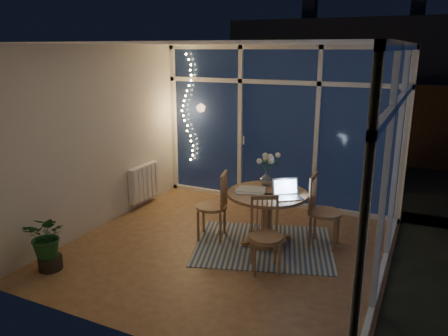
# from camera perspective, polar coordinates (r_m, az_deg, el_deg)

# --- Properties ---
(floor) EXTENTS (4.00, 4.00, 0.00)m
(floor) POSITION_cam_1_polar(r_m,az_deg,el_deg) (5.84, 0.26, -10.46)
(floor) COLOR brown
(floor) RESTS_ON ground
(ceiling) EXTENTS (4.00, 4.00, 0.00)m
(ceiling) POSITION_cam_1_polar(r_m,az_deg,el_deg) (5.26, 0.29, 15.95)
(ceiling) COLOR white
(ceiling) RESTS_ON wall_back
(wall_back) EXTENTS (4.00, 0.04, 2.60)m
(wall_back) POSITION_cam_1_polar(r_m,az_deg,el_deg) (7.23, 7.13, 5.32)
(wall_back) COLOR beige
(wall_back) RESTS_ON floor
(wall_front) EXTENTS (4.00, 0.04, 2.60)m
(wall_front) POSITION_cam_1_polar(r_m,az_deg,el_deg) (3.77, -12.93, -4.36)
(wall_front) COLOR beige
(wall_front) RESTS_ON floor
(wall_left) EXTENTS (0.04, 4.00, 2.60)m
(wall_left) POSITION_cam_1_polar(r_m,az_deg,el_deg) (6.50, -15.90, 3.72)
(wall_left) COLOR beige
(wall_left) RESTS_ON floor
(wall_right) EXTENTS (0.04, 4.00, 2.60)m
(wall_right) POSITION_cam_1_polar(r_m,az_deg,el_deg) (4.92, 21.82, -0.44)
(wall_right) COLOR beige
(wall_right) RESTS_ON floor
(window_wall_back) EXTENTS (4.00, 0.10, 2.60)m
(window_wall_back) POSITION_cam_1_polar(r_m,az_deg,el_deg) (7.19, 7.02, 5.28)
(window_wall_back) COLOR white
(window_wall_back) RESTS_ON floor
(window_wall_right) EXTENTS (0.10, 4.00, 2.60)m
(window_wall_right) POSITION_cam_1_polar(r_m,az_deg,el_deg) (4.92, 21.36, -0.39)
(window_wall_right) COLOR white
(window_wall_right) RESTS_ON floor
(radiator) EXTENTS (0.10, 0.70, 0.58)m
(radiator) POSITION_cam_1_polar(r_m,az_deg,el_deg) (7.36, -10.44, -1.85)
(radiator) COLOR white
(radiator) RESTS_ON wall_left
(fairy_lights) EXTENTS (0.24, 0.10, 1.85)m
(fairy_lights) POSITION_cam_1_polar(r_m,az_deg,el_deg) (7.76, -4.82, 7.76)
(fairy_lights) COLOR #FFCE66
(fairy_lights) RESTS_ON window_wall_back
(garden_patio) EXTENTS (12.00, 6.00, 0.10)m
(garden_patio) POSITION_cam_1_polar(r_m,az_deg,el_deg) (10.25, 14.95, 0.11)
(garden_patio) COLOR black
(garden_patio) RESTS_ON ground
(garden_fence) EXTENTS (11.00, 0.08, 1.80)m
(garden_fence) POSITION_cam_1_polar(r_m,az_deg,el_deg) (10.62, 13.18, 6.06)
(garden_fence) COLOR #3A1F15
(garden_fence) RESTS_ON ground
(neighbour_roof) EXTENTS (7.00, 3.00, 2.20)m
(neighbour_roof) POSITION_cam_1_polar(r_m,az_deg,el_deg) (13.40, 17.76, 13.20)
(neighbour_roof) COLOR #31333B
(neighbour_roof) RESTS_ON ground
(garden_shrubs) EXTENTS (0.90, 0.90, 0.90)m
(garden_shrubs) POSITION_cam_1_polar(r_m,az_deg,el_deg) (8.95, 4.99, 1.78)
(garden_shrubs) COLOR black
(garden_shrubs) RESTS_ON ground
(rug) EXTENTS (2.15, 1.92, 0.01)m
(rug) POSITION_cam_1_polar(r_m,az_deg,el_deg) (5.94, 5.18, -10.03)
(rug) COLOR beige
(rug) RESTS_ON floor
(dining_table) EXTENTS (1.33, 1.33, 0.72)m
(dining_table) POSITION_cam_1_polar(r_m,az_deg,el_deg) (5.88, 5.61, -6.52)
(dining_table) COLOR #966643
(dining_table) RESTS_ON floor
(chair_left) EXTENTS (0.54, 0.54, 0.96)m
(chair_left) POSITION_cam_1_polar(r_m,az_deg,el_deg) (5.97, -1.65, -4.87)
(chair_left) COLOR #966643
(chair_left) RESTS_ON floor
(chair_right) EXTENTS (0.48, 0.48, 0.99)m
(chair_right) POSITION_cam_1_polar(r_m,az_deg,el_deg) (5.88, 13.10, -5.49)
(chair_right) COLOR #966643
(chair_right) RESTS_ON floor
(chair_front) EXTENTS (0.56, 0.56, 0.90)m
(chair_front) POSITION_cam_1_polar(r_m,az_deg,el_deg) (5.15, 5.47, -8.76)
(chair_front) COLOR #966643
(chair_front) RESTS_ON floor
(laptop) EXTENTS (0.44, 0.43, 0.25)m
(laptop) POSITION_cam_1_polar(r_m,az_deg,el_deg) (5.53, 8.43, -2.70)
(laptop) COLOR #B4B5B9
(laptop) RESTS_ON dining_table
(flower_vase) EXTENTS (0.25, 0.25, 0.21)m
(flower_vase) POSITION_cam_1_polar(r_m,az_deg,el_deg) (6.02, 5.58, -1.31)
(flower_vase) COLOR white
(flower_vase) RESTS_ON dining_table
(bowl) EXTENTS (0.19, 0.19, 0.04)m
(bowl) POSITION_cam_1_polar(r_m,az_deg,el_deg) (5.94, 8.46, -2.50)
(bowl) COLOR silver
(bowl) RESTS_ON dining_table
(newspapers) EXTENTS (0.44, 0.38, 0.02)m
(newspapers) POSITION_cam_1_polar(r_m,az_deg,el_deg) (5.79, 3.62, -2.93)
(newspapers) COLOR beige
(newspapers) RESTS_ON dining_table
(phone) EXTENTS (0.13, 0.09, 0.01)m
(phone) POSITION_cam_1_polar(r_m,az_deg,el_deg) (5.68, 5.80, -3.41)
(phone) COLOR black
(phone) RESTS_ON dining_table
(potted_plant) EXTENTS (0.68, 0.64, 0.76)m
(potted_plant) POSITION_cam_1_polar(r_m,az_deg,el_deg) (5.58, -22.03, -8.67)
(potted_plant) COLOR #1B4C20
(potted_plant) RESTS_ON floor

